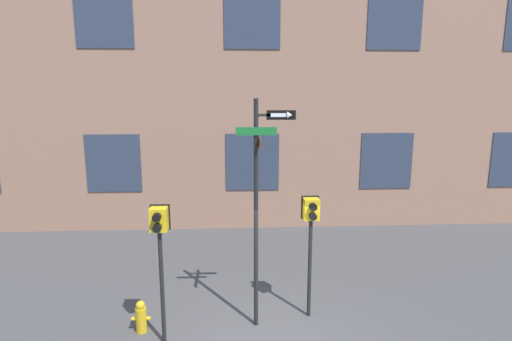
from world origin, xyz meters
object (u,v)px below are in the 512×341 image
Objects in this scene: street_sign_pole at (259,197)px; pedestrian_signal_left at (160,237)px; pedestrian_signal_right at (311,223)px; fire_hydrant at (141,317)px.

street_sign_pole is 1.70× the size of pedestrian_signal_left.
pedestrian_signal_left is at bearing -164.26° from street_sign_pole.
pedestrian_signal_right is 3.97× the size of fire_hydrant.
street_sign_pole is 2.03m from pedestrian_signal_left.
street_sign_pole reaches higher than pedestrian_signal_left.
pedestrian_signal_right is at bearing 15.22° from pedestrian_signal_left.
pedestrian_signal_left is 4.10× the size of fire_hydrant.
pedestrian_signal_left is 1.03× the size of pedestrian_signal_right.
fire_hydrant is at bearing -177.08° from street_sign_pole.
fire_hydrant is (-0.52, 0.40, -1.83)m from pedestrian_signal_left.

